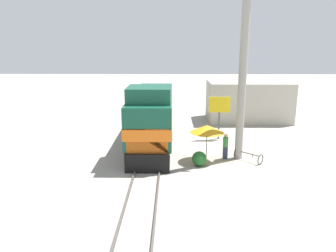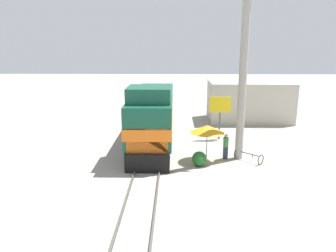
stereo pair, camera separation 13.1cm
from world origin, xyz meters
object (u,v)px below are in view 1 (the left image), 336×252
vendor_umbrella (207,129)px  bicycle (248,156)px  locomotive (153,117)px  person_bystander (225,145)px  billboard_sign (219,108)px  utility_pole (243,70)px

vendor_umbrella → bicycle: (2.67, -0.14, -1.75)m
locomotive → person_bystander: bearing=-33.5°
billboard_sign → person_bystander: (-0.20, -4.66, -1.54)m
billboard_sign → bicycle: size_ratio=1.93×
utility_pole → billboard_sign: bearing=98.7°
person_bystander → bicycle: bearing=-18.0°
billboard_sign → bicycle: (1.20, -5.12, -2.13)m
person_bystander → utility_pole: bearing=9.3°
vendor_umbrella → person_bystander: size_ratio=1.37×
billboard_sign → person_bystander: bearing=-92.5°
bicycle → locomotive: bearing=103.6°
utility_pole → vendor_umbrella: utility_pole is taller
vendor_umbrella → locomotive: bearing=135.7°
locomotive → billboard_sign: (5.12, 1.42, 0.42)m
locomotive → person_bystander: (4.92, -3.25, -1.13)m
billboard_sign → utility_pole: bearing=-81.3°
bicycle → vendor_umbrella: bearing=131.0°
utility_pole → person_bystander: size_ratio=6.71×
person_bystander → bicycle: size_ratio=0.98×
vendor_umbrella → billboard_sign: bearing=73.6°
billboard_sign → bicycle: billboard_sign is taller
bicycle → billboard_sign: bearing=57.2°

